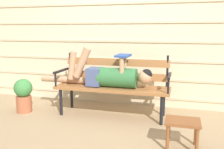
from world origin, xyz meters
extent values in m
plane|color=tan|center=(0.00, 0.00, 0.00)|extent=(12.00, 12.00, 0.00)
cube|color=beige|center=(0.00, 0.82, 1.20)|extent=(4.98, 0.06, 2.40)
cube|color=beige|center=(0.00, 0.79, 0.15)|extent=(4.98, 0.02, 0.04)
cube|color=beige|center=(0.00, 0.79, 0.45)|extent=(4.98, 0.02, 0.04)
cube|color=beige|center=(0.00, 0.79, 0.75)|extent=(4.98, 0.02, 0.04)
cube|color=beige|center=(0.00, 0.79, 1.05)|extent=(4.98, 0.02, 0.04)
cube|color=beige|center=(0.00, 0.79, 1.35)|extent=(4.98, 0.02, 0.04)
cube|color=beige|center=(0.00, 0.79, 1.65)|extent=(4.98, 0.02, 0.04)
cube|color=#9E6638|center=(0.00, 0.02, 0.41)|extent=(1.64, 0.15, 0.04)
cube|color=#9E6638|center=(0.00, 0.18, 0.41)|extent=(1.64, 0.15, 0.04)
cube|color=#9E6638|center=(0.00, 0.33, 0.41)|extent=(1.64, 0.15, 0.04)
cube|color=#9E6638|center=(0.00, 0.41, 0.55)|extent=(1.58, 0.05, 0.11)
cube|color=#9E6638|center=(0.00, 0.41, 0.75)|extent=(1.58, 0.05, 0.11)
cylinder|color=black|center=(-0.76, 0.41, 0.65)|extent=(0.03, 0.03, 0.45)
cylinder|color=black|center=(0.76, 0.41, 0.65)|extent=(0.03, 0.03, 0.45)
cylinder|color=black|center=(-0.72, -0.01, 0.20)|extent=(0.04, 0.04, 0.39)
cylinder|color=black|center=(0.72, -0.01, 0.20)|extent=(0.04, 0.04, 0.39)
cylinder|color=black|center=(-0.72, 0.36, 0.20)|extent=(0.04, 0.04, 0.39)
cylinder|color=black|center=(0.72, 0.36, 0.20)|extent=(0.04, 0.04, 0.39)
cube|color=black|center=(-0.80, 0.18, 0.63)|extent=(0.04, 0.45, 0.03)
cylinder|color=black|center=(-0.80, -0.01, 0.53)|extent=(0.03, 0.03, 0.20)
cube|color=black|center=(0.80, 0.18, 0.63)|extent=(0.04, 0.45, 0.03)
cylinder|color=black|center=(0.80, -0.01, 0.53)|extent=(0.03, 0.03, 0.20)
cylinder|color=#33703D|center=(0.08, 0.18, 0.57)|extent=(0.55, 0.28, 0.28)
cube|color=#475684|center=(-0.26, 0.18, 0.57)|extent=(0.20, 0.26, 0.25)
sphere|color=tan|center=(0.47, 0.18, 0.60)|extent=(0.19, 0.19, 0.19)
sphere|color=black|center=(0.49, 0.18, 0.63)|extent=(0.16, 0.16, 0.16)
cylinder|color=tan|center=(-0.43, 0.12, 0.77)|extent=(0.29, 0.11, 0.46)
cylinder|color=tan|center=(-0.59, 0.12, 0.72)|extent=(0.15, 0.09, 0.41)
cylinder|color=tan|center=(-0.75, 0.24, 0.48)|extent=(0.82, 0.10, 0.10)
cylinder|color=tan|center=(0.16, 0.10, 0.72)|extent=(0.06, 0.06, 0.30)
cylinder|color=tan|center=(0.16, 0.26, 0.72)|extent=(0.06, 0.06, 0.30)
cube|color=#284C9E|center=(0.16, 0.18, 0.88)|extent=(0.20, 0.27, 0.04)
cube|color=brown|center=(0.99, -0.60, 0.29)|extent=(0.36, 0.28, 0.03)
cylinder|color=brown|center=(0.84, -0.72, 0.14)|extent=(0.04, 0.04, 0.28)
cylinder|color=brown|center=(1.13, -0.72, 0.14)|extent=(0.04, 0.04, 0.28)
cylinder|color=brown|center=(0.84, -0.49, 0.14)|extent=(0.04, 0.04, 0.28)
cylinder|color=brown|center=(1.13, -0.49, 0.14)|extent=(0.04, 0.04, 0.28)
cylinder|color=#AD5B3D|center=(-1.33, -0.03, 0.12)|extent=(0.23, 0.23, 0.25)
sphere|color=#3D8442|center=(-1.33, -0.03, 0.37)|extent=(0.27, 0.27, 0.27)
camera|label=1|loc=(0.94, -3.17, 1.23)|focal=39.84mm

